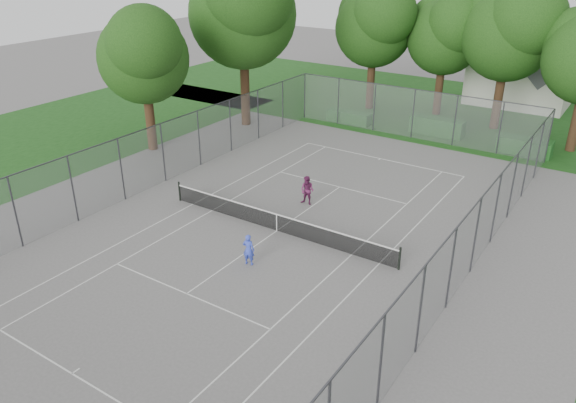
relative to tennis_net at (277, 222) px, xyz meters
The scene contains 17 objects.
ground 0.51m from the tennis_net, ahead, with size 120.00×120.00×0.00m, color #63605E.
grass_far 26.00m from the tennis_net, 90.00° to the left, with size 60.00×20.00×0.00m, color #174413.
grass_left 22.01m from the tennis_net, behind, with size 16.00×40.00×0.00m, color #174413.
court_markings 0.50m from the tennis_net, ahead, with size 11.03×23.83×0.01m.
tennis_net is the anchor object (origin of this frame).
perimeter_fence 1.30m from the tennis_net, ahead, with size 18.08×34.08×3.52m.
tree_far_left 23.95m from the tennis_net, 104.68° to the left, with size 7.09×6.48×10.20m.
tree_far_midleft 24.49m from the tennis_net, 91.25° to the left, with size 6.64×6.06×9.54m.
tree_far_midright 23.89m from the tennis_net, 78.85° to the left, with size 7.39×6.75×10.62m.
tree_side_back 19.30m from the tennis_net, 132.09° to the left, with size 8.81×8.04×12.66m.
tree_side_front 15.72m from the tennis_net, 159.66° to the left, with size 6.63×6.05×9.53m.
hedge_left 18.59m from the tennis_net, 106.95° to the left, with size 3.47×1.04×0.87m, color #184D1A.
hedge_mid 18.71m from the tennis_net, 86.13° to the left, with size 3.87×1.11×1.22m, color #184D1A.
hedge_right 19.52m from the tennis_net, 67.46° to the left, with size 3.44×1.26×1.03m, color #184D1A.
house 31.32m from the tennis_net, 82.45° to the left, with size 7.94×6.15×9.89m.
girl_player 3.28m from the tennis_net, 77.34° to the right, with size 0.53×0.35×1.46m, color blue.
woman_player 3.46m from the tennis_net, 96.28° to the left, with size 0.78×0.60×1.60m, color #68224E.
Camera 1 is at (13.78, -19.86, 12.97)m, focal length 35.00 mm.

